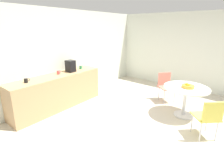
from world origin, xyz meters
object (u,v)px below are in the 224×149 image
at_px(round_table, 186,93).
at_px(chair_coral, 166,84).
at_px(chair_yellow, 209,115).
at_px(coffee_maker, 70,66).
at_px(mug_green, 81,67).
at_px(mug_white, 26,81).
at_px(mug_red, 58,72).
at_px(fruit_bowl, 188,86).

distance_m(round_table, chair_coral, 0.93).
height_order(chair_yellow, coffee_maker, coffee_maker).
xyz_separation_m(chair_yellow, mug_green, (-0.08, 3.46, 0.43)).
xyz_separation_m(mug_white, mug_red, (0.88, 0.05, 0.00)).
relative_size(mug_green, coffee_maker, 0.40).
relative_size(chair_yellow, chair_coral, 1.00).
distance_m(chair_coral, mug_green, 2.54).
xyz_separation_m(fruit_bowl, mug_white, (-2.38, 2.84, 0.16)).
bearing_deg(chair_yellow, mug_red, 103.61).
bearing_deg(coffee_maker, chair_coral, -49.92).
distance_m(fruit_bowl, mug_green, 2.97).
height_order(chair_yellow, mug_red, mug_red).
xyz_separation_m(round_table, chair_yellow, (-0.69, -0.63, -0.07)).
bearing_deg(mug_red, mug_white, -176.98).
relative_size(chair_coral, coffee_maker, 2.59).
relative_size(chair_yellow, mug_white, 6.43).
height_order(mug_green, mug_red, same).
bearing_deg(mug_white, mug_red, 3.02).
relative_size(mug_red, coffee_maker, 0.40).
distance_m(mug_white, mug_green, 1.64).
height_order(mug_green, coffee_maker, coffee_maker).
height_order(round_table, coffee_maker, coffee_maker).
relative_size(fruit_bowl, coffee_maker, 0.87).
height_order(round_table, mug_red, mug_red).
xyz_separation_m(chair_yellow, fruit_bowl, (0.66, 0.59, 0.26)).
bearing_deg(fruit_bowl, coffee_maker, 111.72).
height_order(chair_coral, fruit_bowl, fruit_bowl).
distance_m(chair_yellow, chair_coral, 1.86).
bearing_deg(mug_green, mug_white, -178.97).
relative_size(mug_white, coffee_maker, 0.40).
bearing_deg(mug_green, chair_coral, -57.27).
distance_m(chair_yellow, mug_white, 3.86).
xyz_separation_m(mug_red, coffee_maker, (0.37, -0.05, 0.11)).
bearing_deg(fruit_bowl, chair_coral, 50.94).
bearing_deg(mug_white, fruit_bowl, -50.04).
xyz_separation_m(mug_green, mug_red, (-0.76, 0.02, 0.00)).
bearing_deg(chair_yellow, round_table, 42.28).
distance_m(fruit_bowl, coffee_maker, 3.07).
height_order(chair_coral, coffee_maker, coffee_maker).
height_order(round_table, mug_white, mug_white).
distance_m(mug_red, coffee_maker, 0.39).
xyz_separation_m(chair_coral, mug_white, (-3.00, 2.08, 0.43)).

